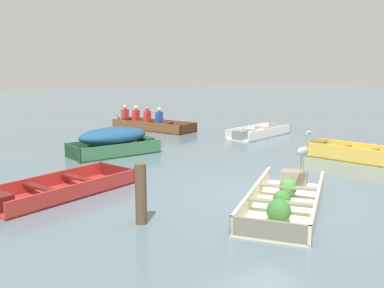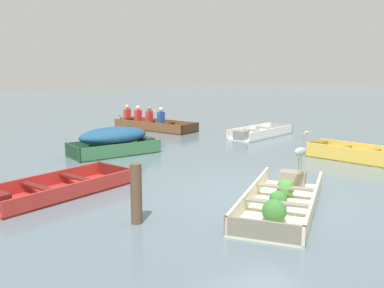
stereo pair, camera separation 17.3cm
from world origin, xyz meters
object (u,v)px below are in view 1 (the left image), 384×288
Objects in this scene: skiff_red_far_moored at (55,191)px; heron_on_dinghy at (303,150)px; dinghy_cream_foreground at (285,200)px; skiff_yellow_mid_moored at (352,154)px; rowboat_wooden_brown_with_crew at (148,123)px; skiff_green_near_moored at (114,139)px; mooring_post at (141,194)px; skiff_white_outer_moored at (257,133)px.

skiff_red_far_moored is 3.82× the size of heron_on_dinghy.
dinghy_cream_foreground is 1.04× the size of skiff_red_far_moored.
rowboat_wooden_brown_with_crew is at bearing 106.36° from skiff_yellow_mid_moored.
mooring_post is at bearing -106.12° from skiff_green_near_moored.
skiff_red_far_moored is 9.17m from rowboat_wooden_brown_with_crew.
heron_on_dinghy reaches higher than skiff_white_outer_moored.
mooring_post is (0.86, -2.26, 0.40)m from skiff_red_far_moored.
skiff_yellow_mid_moored is 0.86× the size of skiff_red_far_moored.
mooring_post is at bearing -167.79° from skiff_yellow_mid_moored.
heron_on_dinghy reaches higher than dinghy_cream_foreground.
mooring_post is at bearing -115.44° from rowboat_wooden_brown_with_crew.
skiff_red_far_moored is at bearing -127.00° from skiff_green_near_moored.
rowboat_wooden_brown_with_crew is at bearing 83.36° from heron_on_dinghy.
heron_on_dinghy is (4.30, -2.39, 0.80)m from skiff_red_far_moored.
rowboat_wooden_brown_with_crew is (-2.39, 8.13, 0.07)m from skiff_yellow_mid_moored.
skiff_green_near_moored reaches higher than skiff_yellow_mid_moored.
skiff_white_outer_moored is at bearing 4.04° from skiff_green_near_moored.
skiff_green_near_moored is 5.11m from rowboat_wooden_brown_with_crew.
skiff_white_outer_moored is at bearing 57.94° from heron_on_dinghy.
heron_on_dinghy is at bearing -29.08° from skiff_red_far_moored.
rowboat_wooden_brown_with_crew is at bearing 64.56° from mooring_post.
skiff_green_near_moored is 6.71m from skiff_yellow_mid_moored.
dinghy_cream_foreground reaches higher than skiff_yellow_mid_moored.
skiff_green_near_moored is at bearing 73.88° from mooring_post.
rowboat_wooden_brown_with_crew is (5.44, 7.38, 0.12)m from skiff_red_far_moored.
mooring_post is at bearing -69.24° from skiff_red_far_moored.
skiff_green_near_moored is 3.12× the size of heron_on_dinghy.
skiff_green_near_moored is 5.66m from skiff_white_outer_moored.
skiff_yellow_mid_moored is 0.75× the size of rowboat_wooden_brown_with_crew.
heron_on_dinghy reaches higher than skiff_yellow_mid_moored.
skiff_yellow_mid_moored is at bearing -36.62° from skiff_green_near_moored.
skiff_white_outer_moored is 2.99× the size of mooring_post.
dinghy_cream_foreground is 2.69m from mooring_post.
rowboat_wooden_brown_with_crew reaches higher than dinghy_cream_foreground.
skiff_yellow_mid_moored is at bearing -93.34° from skiff_white_outer_moored.
skiff_red_far_moored is at bearing -126.40° from rowboat_wooden_brown_with_crew.
dinghy_cream_foreground is at bearing -125.55° from skiff_white_outer_moored.
skiff_white_outer_moored is 9.34m from mooring_post.
skiff_green_near_moored is at bearing -125.92° from rowboat_wooden_brown_with_crew.
skiff_red_far_moored is 3.20× the size of mooring_post.
heron_on_dinghy is at bearing 27.20° from dinghy_cream_foreground.
dinghy_cream_foreground reaches higher than skiff_white_outer_moored.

